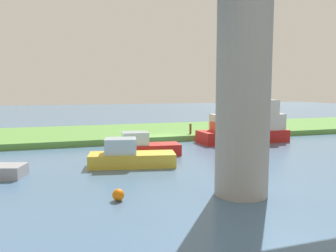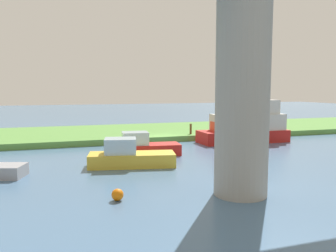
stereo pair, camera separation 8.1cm
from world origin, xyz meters
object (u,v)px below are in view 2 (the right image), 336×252
at_px(mooring_post, 191,129).
at_px(riverboat_paddlewheel, 142,147).
at_px(pontoon_yellow, 246,125).
at_px(motorboat_red, 129,156).
at_px(bridge_pylon, 243,81).
at_px(person_on_bank, 216,125).
at_px(marker_buoy, 118,195).

height_order(mooring_post, riverboat_paddlewheel, riverboat_paddlewheel).
height_order(pontoon_yellow, motorboat_red, pontoon_yellow).
bearing_deg(bridge_pylon, mooring_post, -104.87).
bearing_deg(pontoon_yellow, motorboat_red, 27.68).
distance_m(person_on_bank, riverboat_paddlewheel, 11.36).
xyz_separation_m(bridge_pylon, marker_buoy, (5.24, -0.87, -4.71)).
bearing_deg(riverboat_paddlewheel, bridge_pylon, 100.19).
height_order(pontoon_yellow, riverboat_paddlewheel, pontoon_yellow).
bearing_deg(motorboat_red, person_on_bank, -137.22).
bearing_deg(mooring_post, motorboat_red, 49.83).
xyz_separation_m(mooring_post, marker_buoy, (9.53, 15.29, -0.72)).
height_order(bridge_pylon, pontoon_yellow, bridge_pylon).
relative_size(mooring_post, motorboat_red, 0.18).
distance_m(mooring_post, motorboat_red, 11.98).
relative_size(person_on_bank, riverboat_paddlewheel, 0.27).
bearing_deg(pontoon_yellow, bridge_pylon, 57.84).
relative_size(person_on_bank, motorboat_red, 0.26).
distance_m(mooring_post, marker_buoy, 18.04).
bearing_deg(motorboat_red, marker_buoy, 73.59).
relative_size(person_on_bank, marker_buoy, 2.78).
distance_m(bridge_pylon, pontoon_yellow, 15.92).
bearing_deg(mooring_post, pontoon_yellow, 142.89).
xyz_separation_m(mooring_post, pontoon_yellow, (-3.98, 3.01, 0.52)).
distance_m(pontoon_yellow, marker_buoy, 18.30).
distance_m(mooring_post, riverboat_paddlewheel, 8.58).
bearing_deg(mooring_post, marker_buoy, 58.06).
height_order(mooring_post, marker_buoy, mooring_post).
distance_m(person_on_bank, motorboat_red, 14.60).
bearing_deg(person_on_bank, mooring_post, 14.28).
relative_size(bridge_pylon, motorboat_red, 1.85).
height_order(person_on_bank, mooring_post, person_on_bank).
bearing_deg(person_on_bank, riverboat_paddlewheel, 36.60).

